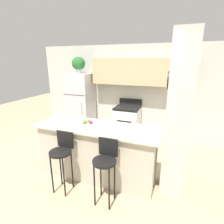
{
  "coord_description": "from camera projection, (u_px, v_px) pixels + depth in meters",
  "views": [
    {
      "loc": [
        1.25,
        -2.61,
        2.1
      ],
      "look_at": [
        0.0,
        0.78,
        1.05
      ],
      "focal_mm": 28.0,
      "sensor_mm": 36.0,
      "label": 1
    }
  ],
  "objects": [
    {
      "name": "potted_plant_on_fridge",
      "position": [
        79.0,
        64.0,
        4.94
      ],
      "size": [
        0.37,
        0.37,
        0.46
      ],
      "color": "silver",
      "rests_on": "refrigerator"
    },
    {
      "name": "bar_stool_left",
      "position": [
        62.0,
        153.0,
        2.82
      ],
      "size": [
        0.36,
        0.36,
        1.01
      ],
      "color": "black",
      "rests_on": "ground_plane"
    },
    {
      "name": "wall_back",
      "position": [
        134.0,
        84.0,
        4.86
      ],
      "size": [
        5.6,
        0.38,
        2.55
      ],
      "color": "silver",
      "rests_on": "ground_plane"
    },
    {
      "name": "stove_range",
      "position": [
        127.0,
        122.0,
        4.91
      ],
      "size": [
        0.66,
        0.66,
        1.07
      ],
      "color": "white",
      "rests_on": "ground_plane"
    },
    {
      "name": "refrigerator",
      "position": [
        81.0,
        103.0,
        5.26
      ],
      "size": [
        0.71,
        0.69,
        1.77
      ],
      "color": "silver",
      "rests_on": "ground_plane"
    },
    {
      "name": "fruit_bowl",
      "position": [
        88.0,
        124.0,
        3.09
      ],
      "size": [
        0.27,
        0.27,
        0.12
      ],
      "color": "silver",
      "rests_on": "counter_bar"
    },
    {
      "name": "ground_plane",
      "position": [
        98.0,
        175.0,
        3.36
      ],
      "size": [
        14.0,
        14.0,
        0.0
      ],
      "primitive_type": "plane",
      "color": "tan"
    },
    {
      "name": "pillar_right",
      "position": [
        178.0,
        117.0,
        2.68
      ],
      "size": [
        0.38,
        0.32,
        2.55
      ],
      "color": "silver",
      "rests_on": "ground_plane"
    },
    {
      "name": "counter_bar",
      "position": [
        97.0,
        151.0,
        3.22
      ],
      "size": [
        2.22,
        0.74,
        1.0
      ],
      "color": "beige",
      "rests_on": "ground_plane"
    },
    {
      "name": "bar_stool_right",
      "position": [
        105.0,
        162.0,
        2.57
      ],
      "size": [
        0.36,
        0.36,
        1.01
      ],
      "color": "black",
      "rests_on": "ground_plane"
    }
  ]
}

